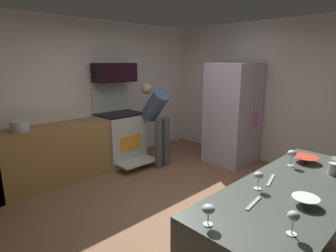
{
  "coord_description": "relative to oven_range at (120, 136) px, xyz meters",
  "views": [
    {
      "loc": [
        -2.38,
        -2.25,
        1.89
      ],
      "look_at": [
        0.1,
        0.3,
        1.05
      ],
      "focal_mm": 29.55,
      "sensor_mm": 36.0,
      "label": 1
    }
  ],
  "objects": [
    {
      "name": "wine_glass_near",
      "position": [
        -1.59,
        -3.29,
        0.49
      ],
      "size": [
        0.08,
        0.08,
        0.14
      ],
      "color": "silver",
      "rests_on": "counter_island"
    },
    {
      "name": "lower_cabinet_run",
      "position": [
        -1.36,
        0.01,
        -0.06
      ],
      "size": [
        2.4,
        0.6,
        0.9
      ],
      "primitive_type": "cube",
      "color": "olive",
      "rests_on": "ground"
    },
    {
      "name": "oven_range",
      "position": [
        0.0,
        0.0,
        0.0
      ],
      "size": [
        0.76,
        1.0,
        1.51
      ],
      "color": "#B9C2B7",
      "rests_on": "ground"
    },
    {
      "name": "wall_back",
      "position": [
        -0.46,
        0.37,
        0.79
      ],
      "size": [
        5.2,
        0.12,
        2.6
      ],
      "primitive_type": "cube",
      "color": "silver",
      "rests_on": "ground"
    },
    {
      "name": "mixing_bowl_small",
      "position": [
        -0.03,
        -3.3,
        0.42
      ],
      "size": [
        0.24,
        0.24,
        0.06
      ],
      "primitive_type": "cone",
      "rotation": [
        3.14,
        0.0,
        0.0
      ],
      "color": "red",
      "rests_on": "counter_island"
    },
    {
      "name": "wine_glass_far",
      "position": [
        -1.32,
        -3.69,
        0.5
      ],
      "size": [
        0.07,
        0.07,
        0.15
      ],
      "color": "silver",
      "rests_on": "counter_island"
    },
    {
      "name": "wine_glass_mid",
      "position": [
        -0.92,
        -3.26,
        0.5
      ],
      "size": [
        0.07,
        0.07,
        0.14
      ],
      "color": "silver",
      "rests_on": "counter_island"
    },
    {
      "name": "refrigerator",
      "position": [
        1.57,
        -1.41,
        0.42
      ],
      "size": [
        0.84,
        0.8,
        1.85
      ],
      "color": "#C1B1C7",
      "rests_on": "ground"
    },
    {
      "name": "wine_glass_extra",
      "position": [
        -0.24,
        -3.24,
        0.51
      ],
      "size": [
        0.08,
        0.08,
        0.16
      ],
      "color": "silver",
      "rests_on": "counter_island"
    },
    {
      "name": "wall_right",
      "position": [
        2.08,
        -1.97,
        0.79
      ],
      "size": [
        0.12,
        4.8,
        2.6
      ],
      "primitive_type": "cube",
      "color": "silver",
      "rests_on": "ground"
    },
    {
      "name": "mug_coffee",
      "position": [
        -0.17,
        -3.59,
        0.44
      ],
      "size": [
        0.08,
        0.08,
        0.1
      ],
      "primitive_type": "cylinder",
      "color": "silver",
      "rests_on": "counter_island"
    },
    {
      "name": "microwave",
      "position": [
        -0.0,
        0.09,
        1.17
      ],
      "size": [
        0.74,
        0.38,
        0.34
      ],
      "primitive_type": "cube",
      "color": "black",
      "rests_on": "oven_range"
    },
    {
      "name": "ground_plane",
      "position": [
        -0.46,
        -1.97,
        -0.52
      ],
      "size": [
        5.2,
        4.8,
        0.02
      ],
      "primitive_type": "cube",
      "color": "#875D43"
    },
    {
      "name": "knife_chef",
      "position": [
        -0.69,
        -3.26,
        0.4
      ],
      "size": [
        0.26,
        0.09,
        0.01
      ],
      "primitive_type": "cube",
      "rotation": [
        0.0,
        0.0,
        0.27
      ],
      "color": "#B7BABF",
      "rests_on": "counter_island"
    },
    {
      "name": "mixing_bowl_prep",
      "position": [
        -0.91,
        -3.62,
        0.42
      ],
      "size": [
        0.19,
        0.19,
        0.06
      ],
      "primitive_type": "cone",
      "rotation": [
        3.14,
        0.0,
        0.0
      ],
      "color": "white",
      "rests_on": "counter_island"
    },
    {
      "name": "counter_island",
      "position": [
        -0.67,
        -3.47,
        -0.06
      ],
      "size": [
        2.06,
        0.8,
        0.9
      ],
      "primitive_type": "cube",
      "color": "#464E45",
      "rests_on": "ground"
    },
    {
      "name": "stock_pot",
      "position": [
        -1.69,
        0.01,
        0.47
      ],
      "size": [
        0.25,
        0.25,
        0.15
      ],
      "primitive_type": "cylinder",
      "color": "#B1C0C6",
      "rests_on": "lower_cabinet_run"
    },
    {
      "name": "person_cook",
      "position": [
        0.42,
        -0.57,
        0.38
      ],
      "size": [
        0.31,
        0.63,
        1.49
      ],
      "color": "#4A4A4A",
      "rests_on": "ground"
    },
    {
      "name": "knife_paring",
      "position": [
        -1.15,
        -3.36,
        0.4
      ],
      "size": [
        0.24,
        0.05,
        0.01
      ],
      "primitive_type": "cube",
      "rotation": [
        0.0,
        0.0,
        0.12
      ],
      "color": "#B7BABF",
      "rests_on": "counter_island"
    }
  ]
}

